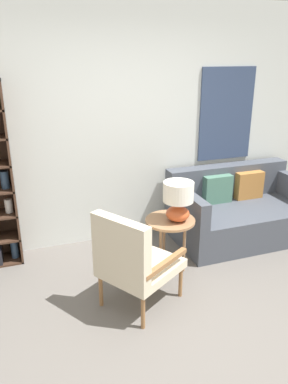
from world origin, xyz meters
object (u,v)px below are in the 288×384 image
(couch, at_px, (238,212))
(side_table, at_px, (170,226))
(table_lamp, at_px, (178,199))
(armchair, at_px, (132,259))

(couch, bearing_deg, side_table, -157.45)
(side_table, distance_m, table_lamp, 0.31)
(table_lamp, bearing_deg, couch, 25.72)
(couch, xyz_separation_m, side_table, (-1.12, -0.46, 0.20))
(armchair, xyz_separation_m, table_lamp, (0.61, 0.42, 0.31))
(side_table, bearing_deg, couch, 22.55)
(armchair, relative_size, couch, 0.56)
(couch, distance_m, table_lamp, 1.28)
(couch, bearing_deg, armchair, -150.81)
(armchair, height_order, couch, armchair)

